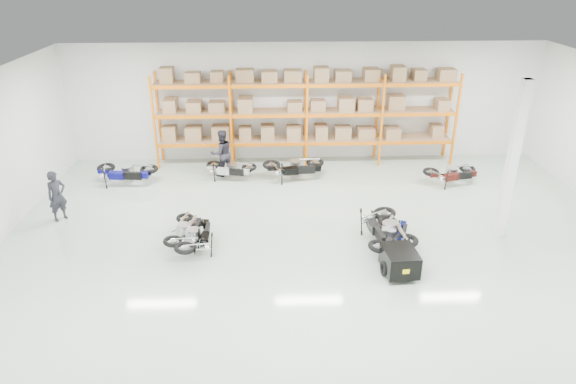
{
  "coord_description": "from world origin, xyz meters",
  "views": [
    {
      "loc": [
        -1.4,
        -12.28,
        7.29
      ],
      "look_at": [
        -0.88,
        1.25,
        1.1
      ],
      "focal_mm": 32.0,
      "sensor_mm": 36.0,
      "label": 1
    }
  ],
  "objects_px": {
    "moto_back_a": "(125,168)",
    "person_left": "(57,196)",
    "moto_touring_right": "(387,224)",
    "moto_back_b": "(230,166)",
    "moto_black_far_left": "(196,232)",
    "moto_blue_centre": "(392,232)",
    "moto_silver_left": "(186,227)",
    "moto_back_d": "(453,170)",
    "trailer": "(400,261)",
    "moto_back_c": "(295,163)",
    "person_back": "(222,153)"
  },
  "relations": [
    {
      "from": "trailer",
      "to": "person_back",
      "type": "height_order",
      "value": "person_back"
    },
    {
      "from": "moto_back_b",
      "to": "moto_touring_right",
      "type": "bearing_deg",
      "value": -122.82
    },
    {
      "from": "moto_blue_centre",
      "to": "moto_black_far_left",
      "type": "height_order",
      "value": "moto_blue_centre"
    },
    {
      "from": "moto_black_far_left",
      "to": "moto_back_d",
      "type": "bearing_deg",
      "value": -153.47
    },
    {
      "from": "moto_silver_left",
      "to": "moto_back_d",
      "type": "height_order",
      "value": "moto_back_d"
    },
    {
      "from": "person_back",
      "to": "person_left",
      "type": "bearing_deg",
      "value": 7.28
    },
    {
      "from": "moto_back_c",
      "to": "person_left",
      "type": "height_order",
      "value": "person_left"
    },
    {
      "from": "moto_touring_right",
      "to": "moto_back_d",
      "type": "bearing_deg",
      "value": 43.56
    },
    {
      "from": "moto_black_far_left",
      "to": "moto_back_a",
      "type": "bearing_deg",
      "value": -55.82
    },
    {
      "from": "trailer",
      "to": "person_back",
      "type": "distance_m",
      "value": 8.35
    },
    {
      "from": "person_left",
      "to": "trailer",
      "type": "bearing_deg",
      "value": -66.63
    },
    {
      "from": "moto_black_far_left",
      "to": "moto_blue_centre",
      "type": "bearing_deg",
      "value": 177.87
    },
    {
      "from": "trailer",
      "to": "person_left",
      "type": "height_order",
      "value": "person_left"
    },
    {
      "from": "moto_blue_centre",
      "to": "moto_black_far_left",
      "type": "xyz_separation_m",
      "value": [
        -5.32,
        0.25,
        -0.02
      ]
    },
    {
      "from": "moto_black_far_left",
      "to": "trailer",
      "type": "xyz_separation_m",
      "value": [
        5.23,
        -1.5,
        -0.1
      ]
    },
    {
      "from": "moto_silver_left",
      "to": "trailer",
      "type": "bearing_deg",
      "value": 167.53
    },
    {
      "from": "moto_black_far_left",
      "to": "moto_touring_right",
      "type": "bearing_deg",
      "value": -178.45
    },
    {
      "from": "trailer",
      "to": "moto_back_d",
      "type": "relative_size",
      "value": 0.99
    },
    {
      "from": "moto_blue_centre",
      "to": "moto_silver_left",
      "type": "relative_size",
      "value": 1.09
    },
    {
      "from": "moto_back_b",
      "to": "moto_back_d",
      "type": "height_order",
      "value": "moto_back_d"
    },
    {
      "from": "moto_back_c",
      "to": "person_back",
      "type": "relative_size",
      "value": 1.11
    },
    {
      "from": "moto_black_far_left",
      "to": "moto_back_b",
      "type": "bearing_deg",
      "value": -96.38
    },
    {
      "from": "moto_blue_centre",
      "to": "moto_touring_right",
      "type": "distance_m",
      "value": 0.36
    },
    {
      "from": "moto_silver_left",
      "to": "moto_back_c",
      "type": "height_order",
      "value": "moto_back_c"
    },
    {
      "from": "moto_back_a",
      "to": "person_left",
      "type": "height_order",
      "value": "person_left"
    },
    {
      "from": "moto_blue_centre",
      "to": "person_left",
      "type": "distance_m",
      "value": 9.93
    },
    {
      "from": "moto_back_b",
      "to": "person_back",
      "type": "xyz_separation_m",
      "value": [
        -0.29,
        0.32,
        0.37
      ]
    },
    {
      "from": "moto_blue_centre",
      "to": "moto_silver_left",
      "type": "distance_m",
      "value": 5.67
    },
    {
      "from": "person_back",
      "to": "moto_touring_right",
      "type": "bearing_deg",
      "value": 105.71
    },
    {
      "from": "moto_silver_left",
      "to": "person_back",
      "type": "xyz_separation_m",
      "value": [
        0.62,
        4.89,
        0.37
      ]
    },
    {
      "from": "moto_back_a",
      "to": "moto_black_far_left",
      "type": "bearing_deg",
      "value": -139.21
    },
    {
      "from": "moto_silver_left",
      "to": "moto_touring_right",
      "type": "height_order",
      "value": "moto_touring_right"
    },
    {
      "from": "trailer",
      "to": "moto_back_a",
      "type": "height_order",
      "value": "moto_back_a"
    },
    {
      "from": "moto_touring_right",
      "to": "moto_back_c",
      "type": "distance_m",
      "value": 5.25
    },
    {
      "from": "moto_black_far_left",
      "to": "person_left",
      "type": "bearing_deg",
      "value": -22.99
    },
    {
      "from": "moto_back_d",
      "to": "person_back",
      "type": "xyz_separation_m",
      "value": [
        -8.14,
        1.11,
        0.34
      ]
    },
    {
      "from": "trailer",
      "to": "moto_back_c",
      "type": "height_order",
      "value": "moto_back_c"
    },
    {
      "from": "moto_touring_right",
      "to": "person_back",
      "type": "bearing_deg",
      "value": 125.96
    },
    {
      "from": "moto_blue_centre",
      "to": "moto_black_far_left",
      "type": "distance_m",
      "value": 5.33
    },
    {
      "from": "moto_silver_left",
      "to": "trailer",
      "type": "xyz_separation_m",
      "value": [
        5.55,
        -1.84,
        -0.08
      ]
    },
    {
      "from": "person_left",
      "to": "moto_back_c",
      "type": "bearing_deg",
      "value": -25.4
    },
    {
      "from": "moto_black_far_left",
      "to": "moto_touring_right",
      "type": "height_order",
      "value": "moto_touring_right"
    },
    {
      "from": "moto_silver_left",
      "to": "moto_black_far_left",
      "type": "height_order",
      "value": "moto_black_far_left"
    },
    {
      "from": "moto_back_b",
      "to": "moto_silver_left",
      "type": "bearing_deg",
      "value": -178.01
    },
    {
      "from": "moto_touring_right",
      "to": "moto_back_a",
      "type": "xyz_separation_m",
      "value": [
        -8.29,
        4.49,
        -0.02
      ]
    },
    {
      "from": "moto_back_a",
      "to": "person_left",
      "type": "relative_size",
      "value": 1.2
    },
    {
      "from": "moto_black_far_left",
      "to": "moto_back_c",
      "type": "distance_m",
      "value": 5.63
    },
    {
      "from": "moto_touring_right",
      "to": "moto_back_a",
      "type": "height_order",
      "value": "moto_touring_right"
    },
    {
      "from": "moto_touring_right",
      "to": "moto_back_b",
      "type": "xyz_separation_m",
      "value": [
        -4.64,
        4.81,
        -0.11
      ]
    },
    {
      "from": "moto_silver_left",
      "to": "moto_touring_right",
      "type": "relative_size",
      "value": 0.81
    }
  ]
}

